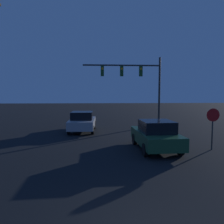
% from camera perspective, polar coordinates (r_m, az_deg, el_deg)
% --- Properties ---
extents(car_near, '(2.02, 4.07, 1.53)m').
position_cam_1_polar(car_near, '(11.61, 11.34, -5.92)').
color(car_near, '#1E4728').
rests_on(car_near, ground_plane).
extents(car_far, '(1.99, 4.06, 1.53)m').
position_cam_1_polar(car_far, '(16.88, -7.75, -2.48)').
color(car_far, '#99999E').
rests_on(car_far, ground_plane).
extents(traffic_signal_mast, '(6.98, 0.30, 6.14)m').
position_cam_1_polar(traffic_signal_mast, '(19.92, 6.41, 8.81)').
color(traffic_signal_mast, '#2D2D2D').
rests_on(traffic_signal_mast, ground_plane).
extents(stop_sign, '(0.68, 0.07, 2.15)m').
position_cam_1_polar(stop_sign, '(12.37, 24.83, -2.19)').
color(stop_sign, '#2D2D2D').
rests_on(stop_sign, ground_plane).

